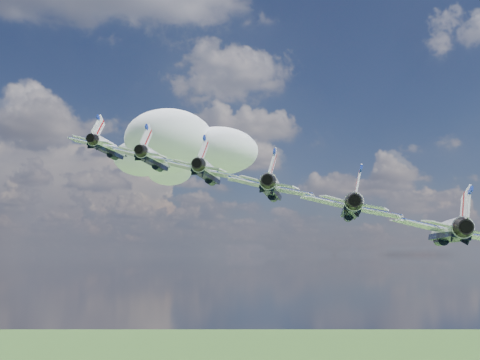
{
  "coord_description": "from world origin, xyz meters",
  "views": [
    {
      "loc": [
        6.86,
        -55.61,
        138.3
      ],
      "look_at": [
        17.6,
        12.19,
        147.95
      ],
      "focal_mm": 40.0,
      "sensor_mm": 36.0,
      "label": 1
    }
  ],
  "objects": [
    {
      "name": "jet_3",
      "position": [
        21.22,
        8.59,
        146.5
      ],
      "size": [
        15.37,
        18.13,
        6.83
      ],
      "primitive_type": null,
      "rotation": [
        0.0,
        0.23,
        -0.31
      ],
      "color": "white"
    },
    {
      "name": "cloud_far",
      "position": [
        15.68,
        197.73,
        184.64
      ],
      "size": [
        65.11,
        51.16,
        25.58
      ],
      "primitive_type": "ellipsoid",
      "color": "white"
    },
    {
      "name": "jet_1",
      "position": [
        6.74,
        23.01,
        152.3
      ],
      "size": [
        15.37,
        18.13,
        6.83
      ],
      "primitive_type": null,
      "rotation": [
        0.0,
        0.23,
        -0.31
      ],
      "color": "silver"
    },
    {
      "name": "jet_5",
      "position": [
        35.7,
        -5.83,
        140.71
      ],
      "size": [
        15.37,
        18.13,
        6.83
      ],
      "primitive_type": null,
      "rotation": [
        0.0,
        0.23,
        -0.31
      ],
      "color": "white"
    },
    {
      "name": "jet_2",
      "position": [
        13.98,
        15.8,
        149.4
      ],
      "size": [
        15.37,
        18.13,
        6.83
      ],
      "primitive_type": null,
      "rotation": [
        0.0,
        0.23,
        -0.31
      ],
      "color": "white"
    },
    {
      "name": "jet_0",
      "position": [
        -0.51,
        30.22,
        155.19
      ],
      "size": [
        15.37,
        18.13,
        6.83
      ],
      "primitive_type": null,
      "rotation": [
        0.0,
        0.23,
        -0.31
      ],
      "color": "white"
    },
    {
      "name": "jet_4",
      "position": [
        28.46,
        1.38,
        143.61
      ],
      "size": [
        15.37,
        18.13,
        6.83
      ],
      "primitive_type": null,
      "rotation": [
        0.0,
        0.23,
        -0.31
      ],
      "color": "white"
    }
  ]
}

